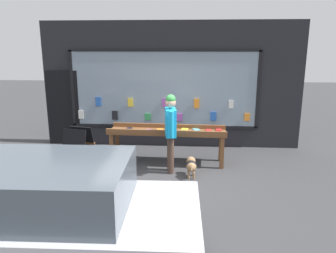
# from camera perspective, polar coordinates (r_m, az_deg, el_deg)

# --- Properties ---
(ground_plane) EXTENTS (40.00, 40.00, 0.00)m
(ground_plane) POSITION_cam_1_polar(r_m,az_deg,el_deg) (7.15, -0.70, -8.77)
(ground_plane) COLOR #38383A
(shopfront_facade) EXTENTS (7.06, 0.29, 3.42)m
(shopfront_facade) POSITION_cam_1_polar(r_m,az_deg,el_deg) (9.05, 0.15, 7.10)
(shopfront_facade) COLOR black
(shopfront_facade) RESTS_ON ground_plane
(display_table_main) EXTENTS (2.81, 0.79, 0.89)m
(display_table_main) POSITION_cam_1_polar(r_m,az_deg,el_deg) (7.79, -0.20, -1.27)
(display_table_main) COLOR brown
(display_table_main) RESTS_ON ground_plane
(person_browsing) EXTENTS (0.28, 0.68, 1.75)m
(person_browsing) POSITION_cam_1_polar(r_m,az_deg,el_deg) (7.12, 0.45, -0.10)
(person_browsing) COLOR #4C382D
(person_browsing) RESTS_ON ground_plane
(small_dog) EXTENTS (0.24, 0.54, 0.40)m
(small_dog) POSITION_cam_1_polar(r_m,az_deg,el_deg) (7.09, 4.06, -6.73)
(small_dog) COLOR #99724C
(small_dog) RESTS_ON ground_plane
(sandwich_board_sign) EXTENTS (0.71, 0.81, 0.86)m
(sandwich_board_sign) POSITION_cam_1_polar(r_m,az_deg,el_deg) (8.13, -15.30, -3.17)
(sandwich_board_sign) COLOR black
(sandwich_board_sign) RESTS_ON ground_plane
(parked_car) EXTENTS (3.97, 1.94, 1.41)m
(parked_car) POSITION_cam_1_polar(r_m,az_deg,el_deg) (4.44, -21.45, -14.06)
(parked_car) COLOR silver
(parked_car) RESTS_ON ground_plane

